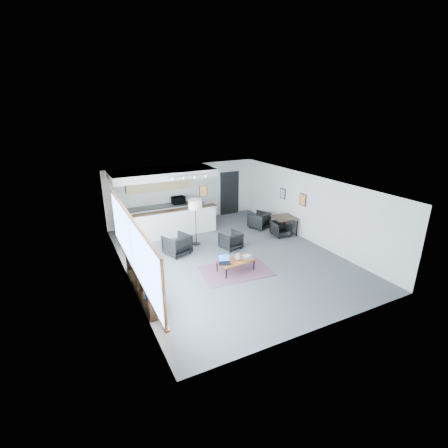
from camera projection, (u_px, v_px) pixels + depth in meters
name	position (u px, v px, depth m)	size (l,w,h in m)	color
room	(230.00, 222.00, 11.04)	(7.02, 9.02, 2.62)	#4E4E50
window	(132.00, 245.00, 8.77)	(0.10, 5.95, 1.66)	#8CBFFF
console	(143.00, 283.00, 9.09)	(0.35, 3.00, 0.80)	black
kitchenette	(163.00, 198.00, 13.63)	(4.20, 1.96, 2.60)	white
doorway	(229.00, 192.00, 15.81)	(1.10, 0.12, 2.15)	black
track_light	(189.00, 176.00, 12.23)	(1.60, 0.07, 0.15)	silver
wall_art_lower	(303.00, 200.00, 12.77)	(0.03, 0.38, 0.48)	black
wall_art_upper	(283.00, 194.00, 13.88)	(0.03, 0.34, 0.44)	black
kilim_rug	(236.00, 271.00, 10.45)	(2.32, 1.69, 0.01)	#553142
coffee_table	(236.00, 261.00, 10.33)	(1.21, 0.74, 0.38)	brown
laptop	(224.00, 260.00, 10.15)	(0.44, 0.40, 0.26)	black
ceramic_pot	(238.00, 257.00, 10.32)	(0.23, 0.23, 0.23)	gray
book_stack	(247.00, 257.00, 10.49)	(0.30, 0.24, 0.09)	silver
coaster	(240.00, 262.00, 10.19)	(0.14, 0.14, 0.01)	#E5590C
armchair_left	(177.00, 244.00, 11.52)	(0.80, 0.75, 0.82)	black
armchair_right	(231.00, 240.00, 12.01)	(0.69, 0.64, 0.71)	black
floor_lamp	(195.00, 206.00, 12.01)	(0.62, 0.62, 1.76)	black
dining_table	(284.00, 219.00, 13.28)	(0.99, 0.99, 0.75)	black
dining_chair_near	(281.00, 229.00, 13.23)	(0.57, 0.53, 0.59)	black
dining_chair_far	(259.00, 221.00, 14.10)	(0.64, 0.60, 0.66)	black
microwave	(178.00, 199.00, 14.42)	(0.57, 0.31, 0.39)	black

